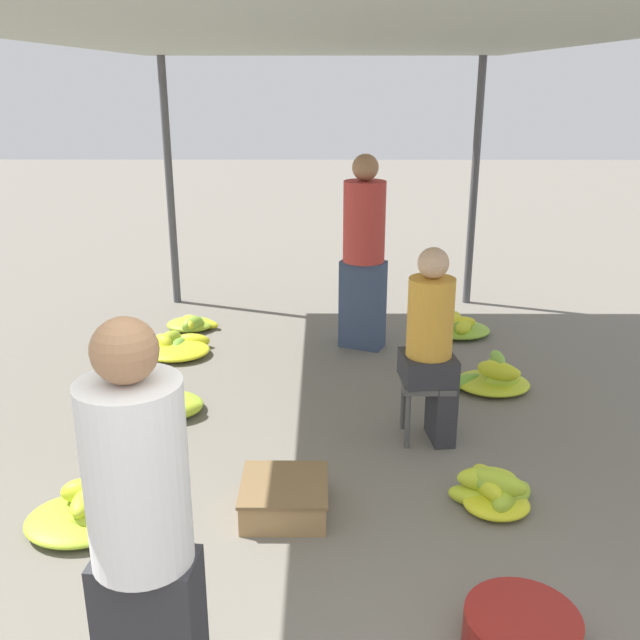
{
  "coord_description": "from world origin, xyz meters",
  "views": [
    {
      "loc": [
        0.02,
        -1.58,
        2.33
      ],
      "look_at": [
        0.0,
        2.64,
        0.89
      ],
      "focal_mm": 40.0,
      "sensor_mm": 36.0,
      "label": 1
    }
  ],
  "objects_px": {
    "stool": "(427,392)",
    "banana_pile_left_1": "(192,324)",
    "vendor_foreground": "(142,536)",
    "vendor_seated": "(432,343)",
    "banana_pile_left_2": "(176,347)",
    "banana_pile_left_0": "(160,406)",
    "banana_pile_left_3": "(84,516)",
    "shopper_walking_mid": "(364,251)",
    "basin_black": "(521,632)",
    "banana_pile_right_1": "(493,378)",
    "banana_pile_right_0": "(495,492)",
    "crate_near": "(284,497)",
    "banana_pile_right_2": "(457,327)"
  },
  "relations": [
    {
      "from": "banana_pile_left_0",
      "to": "banana_pile_right_0",
      "type": "relative_size",
      "value": 1.18
    },
    {
      "from": "vendor_foreground",
      "to": "stool",
      "type": "height_order",
      "value": "vendor_foreground"
    },
    {
      "from": "shopper_walking_mid",
      "to": "banana_pile_left_1",
      "type": "bearing_deg",
      "value": 165.1
    },
    {
      "from": "banana_pile_left_0",
      "to": "banana_pile_left_3",
      "type": "bearing_deg",
      "value": -94.71
    },
    {
      "from": "banana_pile_left_1",
      "to": "shopper_walking_mid",
      "type": "relative_size",
      "value": 0.31
    },
    {
      "from": "shopper_walking_mid",
      "to": "vendor_foreground",
      "type": "bearing_deg",
      "value": -103.48
    },
    {
      "from": "vendor_foreground",
      "to": "basin_black",
      "type": "height_order",
      "value": "vendor_foreground"
    },
    {
      "from": "banana_pile_left_0",
      "to": "banana_pile_left_3",
      "type": "height_order",
      "value": "same"
    },
    {
      "from": "basin_black",
      "to": "banana_pile_left_1",
      "type": "distance_m",
      "value": 4.59
    },
    {
      "from": "banana_pile_left_2",
      "to": "crate_near",
      "type": "xyz_separation_m",
      "value": [
        1.09,
        -2.44,
        0.03
      ]
    },
    {
      "from": "banana_pile_right_2",
      "to": "shopper_walking_mid",
      "type": "distance_m",
      "value": 1.27
    },
    {
      "from": "vendor_seated",
      "to": "banana_pile_left_2",
      "type": "distance_m",
      "value": 2.62
    },
    {
      "from": "stool",
      "to": "banana_pile_right_2",
      "type": "bearing_deg",
      "value": 74.23
    },
    {
      "from": "banana_pile_left_0",
      "to": "crate_near",
      "type": "bearing_deg",
      "value": -51.63
    },
    {
      "from": "stool",
      "to": "banana_pile_left_1",
      "type": "bearing_deg",
      "value": 132.11
    },
    {
      "from": "vendor_seated",
      "to": "banana_pile_right_0",
      "type": "xyz_separation_m",
      "value": [
        0.26,
        -0.84,
        -0.59
      ]
    },
    {
      "from": "banana_pile_right_1",
      "to": "basin_black",
      "type": "bearing_deg",
      "value": -100.25
    },
    {
      "from": "crate_near",
      "to": "banana_pile_left_0",
      "type": "bearing_deg",
      "value": 128.37
    },
    {
      "from": "stool",
      "to": "banana_pile_right_1",
      "type": "height_order",
      "value": "stool"
    },
    {
      "from": "stool",
      "to": "shopper_walking_mid",
      "type": "height_order",
      "value": "shopper_walking_mid"
    },
    {
      "from": "banana_pile_right_2",
      "to": "banana_pile_left_2",
      "type": "bearing_deg",
      "value": -168.78
    },
    {
      "from": "vendor_foreground",
      "to": "banana_pile_right_1",
      "type": "height_order",
      "value": "vendor_foreground"
    },
    {
      "from": "banana_pile_left_1",
      "to": "crate_near",
      "type": "relative_size",
      "value": 1.09
    },
    {
      "from": "banana_pile_left_3",
      "to": "banana_pile_right_1",
      "type": "height_order",
      "value": "banana_pile_right_1"
    },
    {
      "from": "banana_pile_left_3",
      "to": "banana_pile_right_0",
      "type": "height_order",
      "value": "banana_pile_right_0"
    },
    {
      "from": "basin_black",
      "to": "banana_pile_right_2",
      "type": "bearing_deg",
      "value": 83.88
    },
    {
      "from": "banana_pile_right_0",
      "to": "banana_pile_left_3",
      "type": "bearing_deg",
      "value": -175.08
    },
    {
      "from": "banana_pile_left_1",
      "to": "banana_pile_left_2",
      "type": "distance_m",
      "value": 0.62
    },
    {
      "from": "banana_pile_left_3",
      "to": "basin_black",
      "type": "bearing_deg",
      "value": -21.93
    },
    {
      "from": "vendor_foreground",
      "to": "crate_near",
      "type": "xyz_separation_m",
      "value": [
        0.4,
        1.41,
        -0.75
      ]
    },
    {
      "from": "basin_black",
      "to": "banana_pile_left_0",
      "type": "relative_size",
      "value": 0.76
    },
    {
      "from": "crate_near",
      "to": "shopper_walking_mid",
      "type": "distance_m",
      "value": 2.8
    },
    {
      "from": "vendor_foreground",
      "to": "banana_pile_right_1",
      "type": "relative_size",
      "value": 2.42
    },
    {
      "from": "vendor_foreground",
      "to": "banana_pile_left_1",
      "type": "distance_m",
      "value": 4.58
    },
    {
      "from": "stool",
      "to": "basin_black",
      "type": "height_order",
      "value": "stool"
    },
    {
      "from": "basin_black",
      "to": "banana_pile_left_0",
      "type": "distance_m",
      "value": 3.02
    },
    {
      "from": "banana_pile_left_1",
      "to": "banana_pile_right_1",
      "type": "bearing_deg",
      "value": -27.75
    },
    {
      "from": "basin_black",
      "to": "banana_pile_left_3",
      "type": "distance_m",
      "value": 2.31
    },
    {
      "from": "stool",
      "to": "banana_pile_left_3",
      "type": "relative_size",
      "value": 0.71
    },
    {
      "from": "banana_pile_right_0",
      "to": "banana_pile_right_1",
      "type": "bearing_deg",
      "value": 77.49
    },
    {
      "from": "basin_black",
      "to": "banana_pile_right_0",
      "type": "relative_size",
      "value": 0.9
    },
    {
      "from": "banana_pile_left_0",
      "to": "banana_pile_right_0",
      "type": "xyz_separation_m",
      "value": [
        2.16,
        -1.18,
        0.04
      ]
    },
    {
      "from": "banana_pile_left_0",
      "to": "banana_pile_right_0",
      "type": "bearing_deg",
      "value": -28.64
    },
    {
      "from": "banana_pile_left_0",
      "to": "banana_pile_right_1",
      "type": "relative_size",
      "value": 0.96
    },
    {
      "from": "banana_pile_right_0",
      "to": "crate_near",
      "type": "distance_m",
      "value": 1.19
    },
    {
      "from": "banana_pile_left_0",
      "to": "banana_pile_left_1",
      "type": "bearing_deg",
      "value": 92.85
    },
    {
      "from": "stool",
      "to": "banana_pile_left_1",
      "type": "distance_m",
      "value": 2.95
    },
    {
      "from": "vendor_seated",
      "to": "banana_pile_left_0",
      "type": "xyz_separation_m",
      "value": [
        -1.9,
        0.34,
        -0.62
      ]
    },
    {
      "from": "stool",
      "to": "banana_pile_left_1",
      "type": "height_order",
      "value": "stool"
    },
    {
      "from": "vendor_seated",
      "to": "banana_pile_left_2",
      "type": "relative_size",
      "value": 2.27
    }
  ]
}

